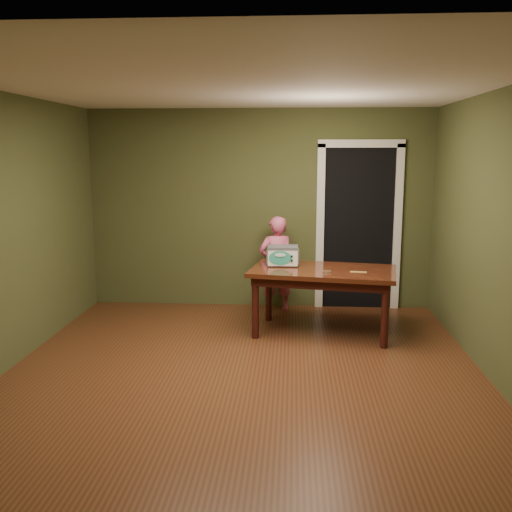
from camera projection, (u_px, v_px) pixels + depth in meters
name	position (u px, v px, depth m)	size (l,w,h in m)	color
floor	(243.00, 376.00, 5.29)	(5.00, 5.00, 0.00)	#5C2F1A
room_shell	(242.00, 191.00, 4.98)	(4.52, 5.02, 2.61)	#414A27
doorway	(356.00, 226.00, 7.74)	(1.10, 0.66, 2.25)	black
dining_table	(323.00, 278.00, 6.42)	(1.73, 1.15, 0.75)	#32140B
toy_oven	(283.00, 255.00, 6.58)	(0.37, 0.26, 0.23)	#4C4F54
baking_pan	(327.00, 272.00, 6.20)	(0.10, 0.10, 0.02)	silver
spatula	(358.00, 272.00, 6.23)	(0.18, 0.03, 0.01)	#D5C15C
child	(276.00, 264.00, 7.32)	(0.45, 0.30, 1.25)	#E45D89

